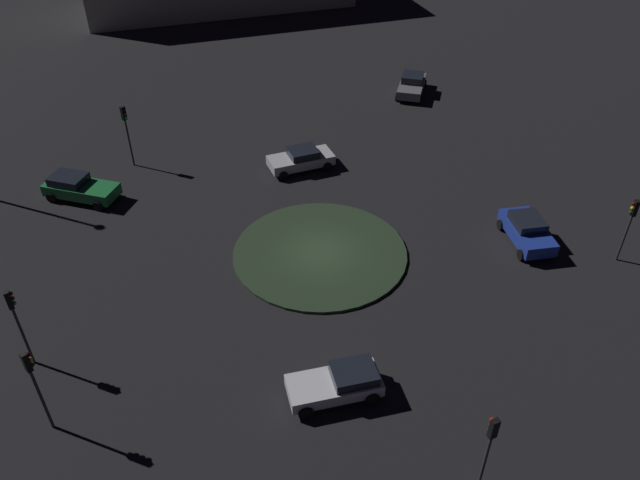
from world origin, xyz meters
name	(u,v)px	position (x,y,z in m)	size (l,w,h in m)	color
ground_plane	(320,254)	(0.00, 0.00, 0.00)	(116.42, 116.42, 0.00)	black
roundabout_island	(320,253)	(0.00, 0.00, 0.08)	(9.59, 9.59, 0.15)	#263823
car_white	(339,383)	(-8.72, -4.21, 0.72)	(3.69, 4.23, 1.37)	white
car_blue	(527,230)	(5.21, -10.42, 0.79)	(4.30, 3.56, 1.53)	#1E38A5
car_silver	(301,159)	(8.13, 4.47, 0.72)	(4.23, 4.37, 1.40)	silver
car_grey	(412,85)	(22.41, 0.62, 0.77)	(4.58, 2.56, 1.54)	slate
car_green	(79,187)	(-0.16, 15.87, 0.78)	(2.34, 4.66, 1.53)	#1E7238
traffic_light_northwest	(15,313)	(-11.98, 9.22, 3.05)	(0.39, 0.37, 4.29)	#2D2D2D
traffic_light_northwest_near	(33,376)	(-14.47, 6.07, 3.10)	(0.39, 0.36, 4.38)	#2D2D2D
traffic_light_southwest	(490,439)	(-10.69, -10.54, 2.68)	(0.39, 0.39, 3.75)	#2D2D2D
traffic_light_south	(631,218)	(5.34, -15.25, 2.75)	(0.36, 0.39, 3.85)	#2D2D2D
traffic_light_north	(126,124)	(4.44, 15.14, 3.03)	(0.35, 0.39, 4.26)	#2D2D2D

